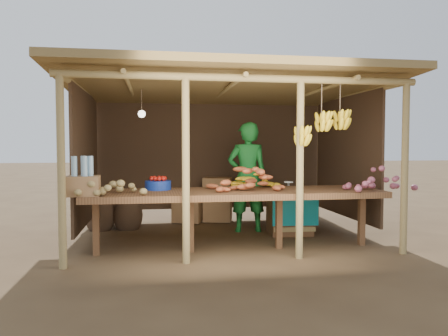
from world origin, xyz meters
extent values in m
plane|color=brown|center=(0.00, 0.00, 0.00)|extent=(60.00, 60.00, 0.00)
cylinder|color=#A48A54|center=(-2.10, -1.50, 1.10)|extent=(0.09, 0.09, 2.20)
cylinder|color=#A48A54|center=(2.10, -1.50, 1.10)|extent=(0.09, 0.09, 2.20)
cylinder|color=#A48A54|center=(-2.10, 1.50, 1.10)|extent=(0.09, 0.09, 2.20)
cylinder|color=#A48A54|center=(2.10, 1.50, 1.10)|extent=(0.09, 0.09, 2.20)
cylinder|color=#A48A54|center=(-0.70, -1.50, 1.10)|extent=(0.09, 0.09, 2.20)
cylinder|color=#A48A54|center=(0.70, -1.50, 1.10)|extent=(0.09, 0.09, 2.20)
cylinder|color=#A48A54|center=(0.00, -1.50, 2.20)|extent=(4.40, 0.09, 0.09)
cylinder|color=#A48A54|center=(0.00, 1.50, 2.20)|extent=(4.40, 0.09, 0.09)
cube|color=olive|center=(0.00, 0.00, 2.29)|extent=(4.70, 3.50, 0.28)
cube|color=#463020|center=(0.00, 1.48, 1.21)|extent=(4.20, 0.04, 1.98)
cube|color=#463020|center=(-2.08, 0.20, 1.21)|extent=(0.04, 2.40, 1.98)
cube|color=#463020|center=(2.08, 0.20, 1.21)|extent=(0.04, 2.40, 1.98)
cube|color=brown|center=(0.00, -0.95, 0.76)|extent=(3.90, 1.05, 0.08)
cube|color=brown|center=(-1.80, -0.95, 0.36)|extent=(0.08, 0.08, 0.72)
cube|color=brown|center=(-0.60, -0.95, 0.36)|extent=(0.08, 0.08, 0.72)
cube|color=brown|center=(0.60, -0.95, 0.36)|extent=(0.08, 0.08, 0.72)
cube|color=brown|center=(1.80, -0.95, 0.36)|extent=(0.08, 0.08, 0.72)
cylinder|color=navy|center=(-1.02, -0.68, 0.86)|extent=(0.35, 0.35, 0.12)
cube|color=#936942|center=(-1.90, -1.27, 0.92)|extent=(0.38, 0.31, 0.24)
imported|color=#1A762B|center=(0.43, 0.26, 0.89)|extent=(0.67, 0.46, 1.77)
cube|color=brown|center=(1.05, -0.02, 0.30)|extent=(0.67, 0.58, 0.59)
cube|color=#0B7C82|center=(1.05, -0.02, 0.62)|extent=(0.75, 0.66, 0.06)
cube|color=#936942|center=(0.08, 1.20, 0.22)|extent=(0.59, 0.52, 0.40)
cube|color=#936942|center=(0.08, 1.20, 0.61)|extent=(0.59, 0.52, 0.40)
cube|color=#936942|center=(-0.47, 1.20, 0.22)|extent=(0.59, 0.52, 0.40)
ellipsoid|color=#463020|center=(-1.95, 0.76, 0.29)|extent=(0.49, 0.49, 0.66)
ellipsoid|color=#463020|center=(-1.50, 0.76, 0.29)|extent=(0.49, 0.49, 0.66)
camera|label=1|loc=(-1.08, -6.62, 1.40)|focal=35.00mm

